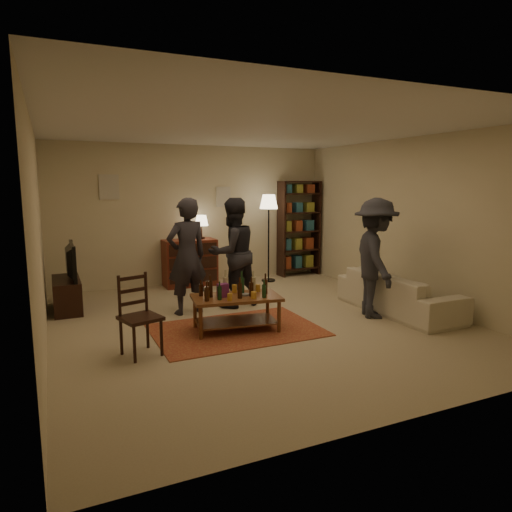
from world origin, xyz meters
TOP-DOWN VIEW (x-y plane):
  - floor at (0.00, 0.00)m, footprint 6.00×6.00m
  - room_shell at (-0.65, 2.98)m, footprint 6.00×6.00m
  - rug at (-0.41, -0.21)m, footprint 2.20×1.50m
  - coffee_table at (-0.42, -0.20)m, footprint 1.24×0.80m
  - dining_chair at (-1.76, -0.53)m, footprint 0.51×0.51m
  - tv_stand at (-2.44, 1.80)m, footprint 0.40×1.00m
  - dresser at (-0.19, 2.71)m, footprint 1.00×0.50m
  - bookshelf at (2.25, 2.78)m, footprint 0.90×0.34m
  - floor_lamp at (1.36, 2.45)m, footprint 0.36×0.36m
  - sofa at (2.20, -0.40)m, footprint 0.81×2.08m
  - person_left at (-0.77, 0.87)m, footprint 0.71×0.54m
  - person_right at (0.00, 0.97)m, footprint 0.98×0.84m
  - person_by_sofa at (1.70, -0.43)m, footprint 1.05×1.30m

SIDE VIEW (x-z plane):
  - floor at x=0.00m, z-range 0.00..0.00m
  - rug at x=-0.41m, z-range 0.00..0.01m
  - sofa at x=2.20m, z-range 0.00..0.61m
  - tv_stand at x=-2.44m, z-range -0.14..0.91m
  - coffee_table at x=-0.42m, z-range 0.01..0.82m
  - dresser at x=-0.19m, z-range -0.20..1.16m
  - dining_chair at x=-1.76m, z-range 0.02..0.98m
  - person_right at x=0.00m, z-range 0.00..1.74m
  - person_left at x=-0.77m, z-range 0.00..1.76m
  - person_by_sofa at x=1.70m, z-range 0.00..1.76m
  - bookshelf at x=2.25m, z-range 0.03..2.04m
  - floor_lamp at x=1.36m, z-range 0.61..2.36m
  - room_shell at x=-0.65m, z-range -1.19..4.81m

